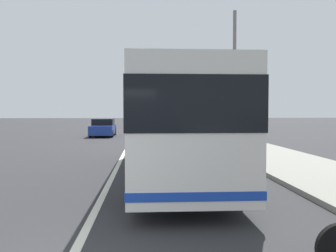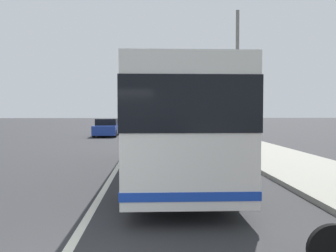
{
  "view_description": "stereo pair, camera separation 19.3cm",
  "coord_description": "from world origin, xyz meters",
  "px_view_note": "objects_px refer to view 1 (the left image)",
  "views": [
    {
      "loc": [
        -3.32,
        -1.03,
        2.05
      ],
      "look_at": [
        8.66,
        -1.82,
        1.56
      ],
      "focal_mm": 37.65,
      "sensor_mm": 36.0,
      "label": 1
    },
    {
      "loc": [
        -3.33,
        -1.22,
        2.05
      ],
      "look_at": [
        8.66,
        -1.82,
        1.56
      ],
      "focal_mm": 37.65,
      "sensor_mm": 36.0,
      "label": 2
    }
  ],
  "objects_px": {
    "car_oncoming": "(149,122)",
    "car_ahead_same_lane": "(167,130)",
    "car_side_street": "(103,128)",
    "coach_bus": "(173,120)",
    "utility_pole": "(234,78)"
  },
  "relations": [
    {
      "from": "car_oncoming",
      "to": "car_ahead_same_lane",
      "type": "bearing_deg",
      "value": -178.6
    },
    {
      "from": "car_oncoming",
      "to": "car_side_street",
      "type": "bearing_deg",
      "value": 164.64
    },
    {
      "from": "car_ahead_same_lane",
      "to": "car_oncoming",
      "type": "height_order",
      "value": "car_ahead_same_lane"
    },
    {
      "from": "coach_bus",
      "to": "car_ahead_same_lane",
      "type": "bearing_deg",
      "value": -2.6
    },
    {
      "from": "coach_bus",
      "to": "utility_pole",
      "type": "height_order",
      "value": "utility_pole"
    },
    {
      "from": "car_ahead_same_lane",
      "to": "utility_pole",
      "type": "bearing_deg",
      "value": -128.93
    },
    {
      "from": "car_ahead_same_lane",
      "to": "car_side_street",
      "type": "bearing_deg",
      "value": 47.98
    },
    {
      "from": "car_side_street",
      "to": "utility_pole",
      "type": "bearing_deg",
      "value": 49.61
    },
    {
      "from": "coach_bus",
      "to": "utility_pole",
      "type": "xyz_separation_m",
      "value": [
        10.56,
        -4.73,
        2.4
      ]
    },
    {
      "from": "car_ahead_same_lane",
      "to": "car_side_street",
      "type": "xyz_separation_m",
      "value": [
        4.48,
        5.09,
        -0.04
      ]
    },
    {
      "from": "car_ahead_same_lane",
      "to": "car_oncoming",
      "type": "distance_m",
      "value": 20.86
    },
    {
      "from": "car_oncoming",
      "to": "coach_bus",
      "type": "bearing_deg",
      "value": 179.06
    },
    {
      "from": "car_ahead_same_lane",
      "to": "utility_pole",
      "type": "height_order",
      "value": "utility_pole"
    },
    {
      "from": "coach_bus",
      "to": "car_ahead_same_lane",
      "type": "relative_size",
      "value": 2.42
    },
    {
      "from": "car_ahead_same_lane",
      "to": "car_oncoming",
      "type": "xyz_separation_m",
      "value": [
        20.84,
        1.07,
        -0.08
      ]
    }
  ]
}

